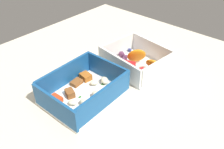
# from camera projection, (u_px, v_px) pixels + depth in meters

# --- Properties ---
(table_surface) EXTENTS (0.80, 0.80, 0.02)m
(table_surface) POSITION_uv_depth(u_px,v_px,m) (114.00, 81.00, 0.63)
(table_surface) COLOR beige
(table_surface) RESTS_ON ground
(pasta_container) EXTENTS (0.18, 0.14, 0.06)m
(pasta_container) POSITION_uv_depth(u_px,v_px,m) (84.00, 90.00, 0.56)
(pasta_container) COLOR white
(pasta_container) RESTS_ON table_surface
(fruit_bowl) EXTENTS (0.15, 0.17, 0.06)m
(fruit_bowl) POSITION_uv_depth(u_px,v_px,m) (135.00, 61.00, 0.66)
(fruit_bowl) COLOR white
(fruit_bowl) RESTS_ON table_surface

